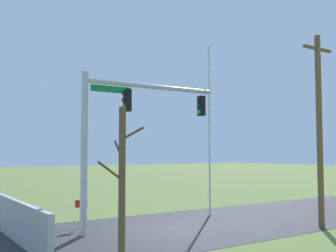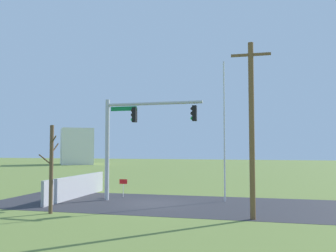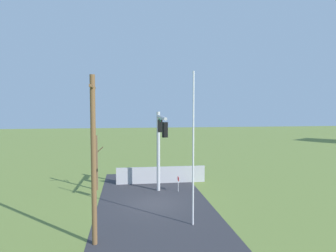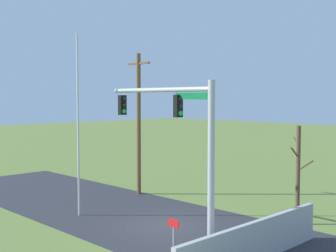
{
  "view_description": "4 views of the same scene",
  "coord_description": "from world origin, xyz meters",
  "px_view_note": "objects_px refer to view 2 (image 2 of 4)",
  "views": [
    {
      "loc": [
        9.54,
        14.72,
        3.31
      ],
      "look_at": [
        -0.61,
        -0.44,
        4.48
      ],
      "focal_mm": 43.36,
      "sensor_mm": 36.0,
      "label": 1
    },
    {
      "loc": [
        -6.18,
        21.28,
        3.43
      ],
      "look_at": [
        -0.99,
        0.01,
        4.73
      ],
      "focal_mm": 38.39,
      "sensor_mm": 36.0,
      "label": 2
    },
    {
      "loc": [
        -21.16,
        1.91,
        6.94
      ],
      "look_at": [
        -0.41,
        -0.96,
        5.62
      ],
      "focal_mm": 32.06,
      "sensor_mm": 36.0,
      "label": 3
    },
    {
      "loc": [
        14.87,
        -14.43,
        5.86
      ],
      "look_at": [
        0.01,
        0.15,
        4.58
      ],
      "focal_mm": 48.66,
      "sensor_mm": 36.0,
      "label": 4
    }
  ],
  "objects_px": {
    "utility_pole": "(252,126)",
    "bare_tree": "(51,168)",
    "flagpole": "(224,131)",
    "distant_building": "(77,146)",
    "signal_mast": "(131,130)",
    "open_sign": "(123,184)"
  },
  "relations": [
    {
      "from": "utility_pole",
      "to": "bare_tree",
      "type": "relative_size",
      "value": 1.86
    },
    {
      "from": "flagpole",
      "to": "bare_tree",
      "type": "bearing_deg",
      "value": 36.85
    },
    {
      "from": "flagpole",
      "to": "distant_building",
      "type": "bearing_deg",
      "value": -52.32
    },
    {
      "from": "signal_mast",
      "to": "open_sign",
      "type": "relative_size",
      "value": 5.39
    },
    {
      "from": "signal_mast",
      "to": "flagpole",
      "type": "height_order",
      "value": "flagpole"
    },
    {
      "from": "open_sign",
      "to": "utility_pole",
      "type": "bearing_deg",
      "value": 146.43
    },
    {
      "from": "flagpole",
      "to": "utility_pole",
      "type": "height_order",
      "value": "flagpole"
    },
    {
      "from": "signal_mast",
      "to": "open_sign",
      "type": "distance_m",
      "value": 4.17
    },
    {
      "from": "distant_building",
      "to": "flagpole",
      "type": "bearing_deg",
      "value": -175.16
    },
    {
      "from": "signal_mast",
      "to": "flagpole",
      "type": "relative_size",
      "value": 0.73
    },
    {
      "from": "bare_tree",
      "to": "flagpole",
      "type": "bearing_deg",
      "value": -143.15
    },
    {
      "from": "signal_mast",
      "to": "flagpole",
      "type": "distance_m",
      "value": 5.99
    },
    {
      "from": "utility_pole",
      "to": "flagpole",
      "type": "bearing_deg",
      "value": -72.1
    },
    {
      "from": "utility_pole",
      "to": "distant_building",
      "type": "relative_size",
      "value": 1.18
    },
    {
      "from": "utility_pole",
      "to": "bare_tree",
      "type": "bearing_deg",
      "value": 4.86
    },
    {
      "from": "signal_mast",
      "to": "bare_tree",
      "type": "bearing_deg",
      "value": 62.59
    },
    {
      "from": "utility_pole",
      "to": "distant_building",
      "type": "height_order",
      "value": "utility_pole"
    },
    {
      "from": "open_sign",
      "to": "distant_building",
      "type": "xyz_separation_m",
      "value": [
        26.34,
        -42.81,
        2.71
      ]
    },
    {
      "from": "utility_pole",
      "to": "signal_mast",
      "type": "bearing_deg",
      "value": -28.7
    },
    {
      "from": "bare_tree",
      "to": "distant_building",
      "type": "distance_m",
      "value": 55.4
    },
    {
      "from": "open_sign",
      "to": "distant_building",
      "type": "height_order",
      "value": "distant_building"
    },
    {
      "from": "bare_tree",
      "to": "distant_building",
      "type": "bearing_deg",
      "value": -63.33
    }
  ]
}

